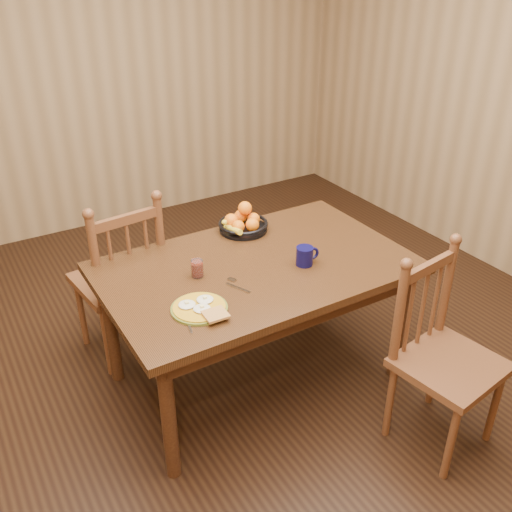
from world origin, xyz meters
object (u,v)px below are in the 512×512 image
dining_table (256,278)px  fruit_bowl (243,223)px  chair_near (443,357)px  coffee_mug (305,256)px  breakfast_plate (200,308)px  chair_far (122,280)px

dining_table → fruit_bowl: fruit_bowl is taller
chair_near → fruit_bowl: bearing=99.9°
dining_table → coffee_mug: (0.22, -0.13, 0.14)m
dining_table → coffee_mug: size_ratio=11.97×
chair_near → fruit_bowl: size_ratio=3.45×
breakfast_plate → coffee_mug: (0.66, 0.10, 0.04)m
chair_near → fruit_bowl: 1.32m
breakfast_plate → fruit_bowl: fruit_bowl is taller
fruit_bowl → dining_table: bearing=-110.3°
dining_table → chair_far: chair_far is taller
dining_table → fruit_bowl: bearing=69.7°
coffee_mug → fruit_bowl: 0.52m
dining_table → breakfast_plate: 0.50m
coffee_mug → chair_far: bearing=135.8°
dining_table → coffee_mug: coffee_mug is taller
breakfast_plate → dining_table: bearing=27.6°
chair_near → coffee_mug: bearing=106.2°
dining_table → fruit_bowl: 0.43m
coffee_mug → breakfast_plate: bearing=-171.5°
coffee_mug → dining_table: bearing=149.4°
chair_far → fruit_bowl: size_ratio=3.58×
coffee_mug → fruit_bowl: fruit_bowl is taller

